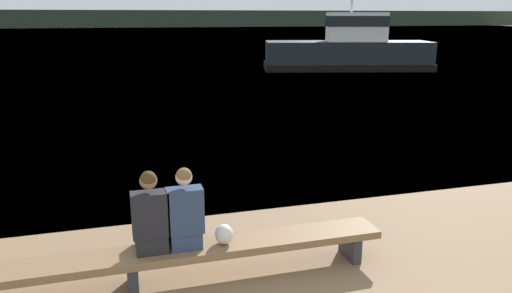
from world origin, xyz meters
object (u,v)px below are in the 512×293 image
at_px(person_left, 150,218).
at_px(person_right, 185,215).
at_px(bench_main, 131,261).
at_px(tugboat_red, 349,52).
at_px(shopping_bag, 224,234).

height_order(person_left, person_right, person_right).
height_order(bench_main, person_left, person_left).
bearing_deg(person_left, bench_main, -176.33).
bearing_deg(bench_main, person_left, 3.67).
bearing_deg(person_right, tugboat_red, 59.16).
relative_size(person_right, shopping_bag, 4.06).
bearing_deg(bench_main, tugboat_red, 57.94).
height_order(person_left, tugboat_red, tugboat_red).
relative_size(person_left, tugboat_red, 0.10).
relative_size(bench_main, person_left, 6.22).
distance_m(person_left, shopping_bag, 0.90).
distance_m(bench_main, person_right, 0.80).
relative_size(person_left, shopping_bag, 4.04).
height_order(person_right, shopping_bag, person_right).
bearing_deg(tugboat_red, person_left, 163.55).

